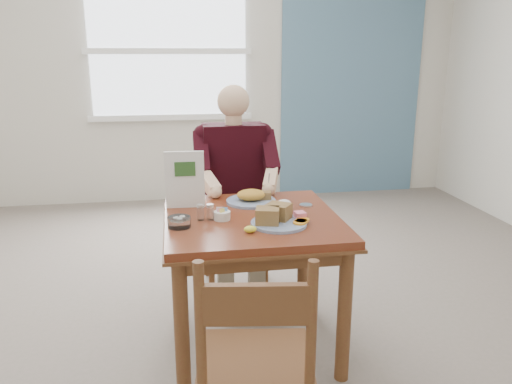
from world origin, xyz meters
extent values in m
plane|color=#696255|center=(0.00, 0.00, 0.00)|extent=(6.00, 6.00, 0.00)
plane|color=beige|center=(0.00, 3.00, 1.40)|extent=(5.50, 0.00, 5.50)
cube|color=slate|center=(1.60, 2.98, 1.40)|extent=(1.60, 0.02, 2.80)
ellipsoid|color=yellow|center=(-0.05, -0.24, 0.77)|extent=(0.07, 0.06, 0.03)
ellipsoid|color=white|center=(0.19, 0.09, 0.78)|extent=(0.10, 0.09, 0.05)
cylinder|color=silver|center=(0.33, 0.13, 0.75)|extent=(0.08, 0.08, 0.01)
cube|color=white|center=(-0.40, 2.97, 1.60)|extent=(1.60, 0.02, 1.30)
cube|color=white|center=(-0.40, 2.96, 0.92)|extent=(1.72, 0.04, 0.06)
cube|color=white|center=(-0.40, 2.96, 1.60)|extent=(1.72, 0.04, 0.06)
cube|color=maroon|center=(0.00, 0.00, 0.73)|extent=(0.90, 0.90, 0.04)
cube|color=brown|center=(0.00, 0.00, 0.70)|extent=(0.92, 0.92, 0.01)
cylinder|color=brown|center=(-0.39, -0.39, 0.35)|extent=(0.07, 0.07, 0.71)
cylinder|color=brown|center=(0.39, -0.39, 0.35)|extent=(0.07, 0.07, 0.71)
cylinder|color=brown|center=(-0.39, 0.39, 0.35)|extent=(0.07, 0.07, 0.71)
cylinder|color=brown|center=(0.39, 0.39, 0.35)|extent=(0.07, 0.07, 0.71)
cube|color=brown|center=(0.00, -0.39, 0.66)|extent=(0.80, 0.03, 0.08)
cube|color=brown|center=(0.00, 0.39, 0.66)|extent=(0.80, 0.03, 0.08)
cube|color=brown|center=(-0.39, 0.00, 0.66)|extent=(0.03, 0.80, 0.08)
cube|color=brown|center=(0.39, 0.00, 0.66)|extent=(0.03, 0.80, 0.08)
cylinder|color=brown|center=(-0.18, 0.57, 0.23)|extent=(0.04, 0.04, 0.45)
cylinder|color=brown|center=(0.18, 0.57, 0.23)|extent=(0.04, 0.04, 0.45)
cylinder|color=brown|center=(-0.18, 0.93, 0.23)|extent=(0.04, 0.04, 0.45)
cylinder|color=brown|center=(0.18, 0.93, 0.23)|extent=(0.04, 0.04, 0.45)
cube|color=brown|center=(0.00, 0.75, 0.47)|extent=(0.42, 0.42, 0.03)
cylinder|color=brown|center=(-0.18, 0.93, 0.70)|extent=(0.04, 0.04, 0.50)
cylinder|color=brown|center=(0.18, 0.93, 0.70)|extent=(0.04, 0.04, 0.50)
cube|color=brown|center=(0.00, 0.93, 0.80)|extent=(0.38, 0.03, 0.14)
cube|color=brown|center=(-0.13, -0.86, 0.47)|extent=(0.48, 0.48, 0.03)
cylinder|color=brown|center=(-0.33, -1.01, 0.70)|extent=(0.04, 0.04, 0.50)
cylinder|color=brown|center=(0.03, -1.06, 0.70)|extent=(0.04, 0.04, 0.50)
cube|color=brown|center=(-0.15, -1.04, 0.80)|extent=(0.38, 0.09, 0.14)
cube|color=gray|center=(-0.10, 0.63, 0.54)|extent=(0.13, 0.38, 0.12)
cube|color=gray|center=(0.10, 0.63, 0.54)|extent=(0.13, 0.38, 0.12)
cube|color=gray|center=(-0.10, 0.45, 0.24)|extent=(0.10, 0.10, 0.48)
cube|color=gray|center=(0.10, 0.45, 0.24)|extent=(0.10, 0.10, 0.48)
cube|color=black|center=(0.00, 0.78, 0.84)|extent=(0.40, 0.22, 0.58)
sphere|color=black|center=(-0.19, 0.78, 1.06)|extent=(0.15, 0.15, 0.15)
sphere|color=black|center=(0.19, 0.78, 1.06)|extent=(0.15, 0.15, 0.15)
cylinder|color=#DBAF8B|center=(0.00, 0.76, 1.15)|extent=(0.11, 0.11, 0.08)
sphere|color=#DBAF8B|center=(0.00, 0.76, 1.28)|extent=(0.21, 0.21, 0.21)
cube|color=black|center=(-0.22, 0.67, 0.96)|extent=(0.09, 0.29, 0.27)
cube|color=black|center=(0.22, 0.67, 0.96)|extent=(0.09, 0.29, 0.27)
sphere|color=black|center=(-0.22, 0.55, 0.86)|extent=(0.09, 0.09, 0.09)
sphere|color=black|center=(0.22, 0.55, 0.86)|extent=(0.09, 0.09, 0.09)
cube|color=#DBAF8B|center=(-0.19, 0.46, 0.82)|extent=(0.14, 0.23, 0.14)
cube|color=#DBAF8B|center=(0.19, 0.46, 0.82)|extent=(0.14, 0.23, 0.14)
sphere|color=#DBAF8B|center=(-0.16, 0.37, 0.79)|extent=(0.08, 0.08, 0.08)
sphere|color=#DBAF8B|center=(0.16, 0.37, 0.79)|extent=(0.08, 0.08, 0.08)
cylinder|color=silver|center=(0.16, 0.37, 0.84)|extent=(0.01, 0.05, 0.12)
cylinder|color=white|center=(0.11, -0.16, 0.76)|extent=(0.36, 0.36, 0.02)
cube|color=tan|center=(0.05, -0.17, 0.80)|extent=(0.13, 0.12, 0.08)
cube|color=tan|center=(0.12, -0.11, 0.80)|extent=(0.15, 0.15, 0.08)
cylinder|color=orange|center=(0.21, -0.20, 0.77)|extent=(0.09, 0.09, 0.01)
cylinder|color=orange|center=(0.22, -0.18, 0.77)|extent=(0.08, 0.08, 0.01)
cylinder|color=orange|center=(0.23, -0.16, 0.77)|extent=(0.07, 0.07, 0.01)
cube|color=pink|center=(0.23, -0.11, 0.78)|extent=(0.06, 0.06, 0.03)
cylinder|color=white|center=(0.03, 0.25, 0.76)|extent=(0.32, 0.32, 0.02)
ellipsoid|color=gold|center=(0.03, 0.25, 0.80)|extent=(0.18, 0.16, 0.06)
cube|color=tan|center=(0.10, 0.26, 0.79)|extent=(0.11, 0.08, 0.04)
cylinder|color=white|center=(-0.16, -0.03, 0.77)|extent=(0.09, 0.09, 0.04)
cube|color=pink|center=(-0.17, -0.03, 0.80)|extent=(0.03, 0.01, 0.02)
cube|color=#6699D8|center=(-0.15, -0.02, 0.80)|extent=(0.03, 0.02, 0.02)
cube|color=#EAD159|center=(-0.16, -0.04, 0.80)|extent=(0.03, 0.02, 0.02)
cube|color=white|center=(-0.17, -0.01, 0.80)|extent=(0.03, 0.02, 0.02)
cylinder|color=white|center=(-0.27, -0.02, 0.78)|extent=(0.04, 0.04, 0.07)
cylinder|color=silver|center=(-0.27, -0.02, 0.83)|extent=(0.04, 0.04, 0.01)
cylinder|color=white|center=(-0.22, -0.02, 0.78)|extent=(0.04, 0.04, 0.07)
cylinder|color=silver|center=(-0.22, -0.02, 0.83)|extent=(0.04, 0.04, 0.01)
cylinder|color=white|center=(-0.38, -0.11, 0.78)|extent=(0.13, 0.13, 0.05)
cylinder|color=white|center=(-0.39, -0.11, 0.79)|extent=(0.03, 0.03, 0.02)
cylinder|color=white|center=(-0.36, -0.10, 0.79)|extent=(0.03, 0.03, 0.02)
cylinder|color=white|center=(-0.38, -0.13, 0.79)|extent=(0.03, 0.03, 0.02)
cube|color=white|center=(-0.34, 0.22, 0.91)|extent=(0.21, 0.02, 0.32)
cube|color=#2D5926|center=(-0.33, 0.21, 0.97)|extent=(0.11, 0.01, 0.08)
camera|label=1|loc=(-0.39, -2.45, 1.57)|focal=35.00mm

